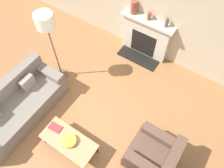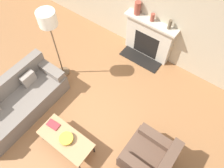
{
  "view_description": "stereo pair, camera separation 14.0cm",
  "coord_description": "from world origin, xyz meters",
  "px_view_note": "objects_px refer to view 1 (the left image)",
  "views": [
    {
      "loc": [
        1.55,
        -0.9,
        4.45
      ],
      "look_at": [
        0.08,
        1.32,
        0.45
      ],
      "focal_mm": 35.0,
      "sensor_mm": 36.0,
      "label": 1
    },
    {
      "loc": [
        1.67,
        -0.82,
        4.45
      ],
      "look_at": [
        0.08,
        1.32,
        0.45
      ],
      "focal_mm": 35.0,
      "sensor_mm": 36.0,
      "label": 2
    }
  ],
  "objects_px": {
    "fireplace": "(145,37)",
    "book": "(55,128)",
    "floor_lamp": "(46,26)",
    "coffee_table": "(69,141)",
    "mantel_vase_center_right": "(167,22)",
    "bowl": "(69,141)",
    "armchair_far": "(153,155)",
    "mantel_vase_center_left": "(149,16)",
    "couch": "(18,107)",
    "mantel_vase_left": "(134,7)"
  },
  "relations": [
    {
      "from": "book",
      "to": "floor_lamp",
      "type": "distance_m",
      "value": 1.98
    },
    {
      "from": "book",
      "to": "coffee_table",
      "type": "bearing_deg",
      "value": -14.28
    },
    {
      "from": "mantel_vase_center_left",
      "to": "book",
      "type": "bearing_deg",
      "value": -96.16
    },
    {
      "from": "fireplace",
      "to": "book",
      "type": "xyz_separation_m",
      "value": [
        -0.33,
        -3.04,
        -0.14
      ]
    },
    {
      "from": "fireplace",
      "to": "armchair_far",
      "type": "xyz_separation_m",
      "value": [
        1.53,
        -2.43,
        -0.21
      ]
    },
    {
      "from": "book",
      "to": "mantel_vase_center_left",
      "type": "xyz_separation_m",
      "value": [
        0.33,
        3.06,
        0.79
      ]
    },
    {
      "from": "book",
      "to": "mantel_vase_left",
      "type": "xyz_separation_m",
      "value": [
        -0.08,
        3.06,
        0.85
      ]
    },
    {
      "from": "fireplace",
      "to": "coffee_table",
      "type": "xyz_separation_m",
      "value": [
        0.05,
        -3.1,
        -0.18
      ]
    },
    {
      "from": "armchair_far",
      "to": "mantel_vase_center_right",
      "type": "distance_m",
      "value": 2.82
    },
    {
      "from": "fireplace",
      "to": "armchair_far",
      "type": "relative_size",
      "value": 1.59
    },
    {
      "from": "armchair_far",
      "to": "bowl",
      "type": "distance_m",
      "value": 1.6
    },
    {
      "from": "coffee_table",
      "to": "floor_lamp",
      "type": "bearing_deg",
      "value": 136.69
    },
    {
      "from": "mantel_vase_left",
      "to": "mantel_vase_center_right",
      "type": "bearing_deg",
      "value": 0.0
    },
    {
      "from": "couch",
      "to": "coffee_table",
      "type": "xyz_separation_m",
      "value": [
        1.41,
        0.01,
        0.04
      ]
    },
    {
      "from": "coffee_table",
      "to": "mantel_vase_left",
      "type": "height_order",
      "value": "mantel_vase_left"
    },
    {
      "from": "armchair_far",
      "to": "fireplace",
      "type": "bearing_deg",
      "value": -147.76
    },
    {
      "from": "bowl",
      "to": "mantel_vase_center_right",
      "type": "distance_m",
      "value": 3.23
    },
    {
      "from": "armchair_far",
      "to": "bowl",
      "type": "height_order",
      "value": "armchair_far"
    },
    {
      "from": "book",
      "to": "mantel_vase_left",
      "type": "relative_size",
      "value": 0.85
    },
    {
      "from": "fireplace",
      "to": "coffee_table",
      "type": "relative_size",
      "value": 1.22
    },
    {
      "from": "book",
      "to": "mantel_vase_center_left",
      "type": "height_order",
      "value": "mantel_vase_center_left"
    },
    {
      "from": "armchair_far",
      "to": "coffee_table",
      "type": "distance_m",
      "value": 1.63
    },
    {
      "from": "armchair_far",
      "to": "bowl",
      "type": "xyz_separation_m",
      "value": [
        -1.45,
        -0.67,
        0.11
      ]
    },
    {
      "from": "mantel_vase_center_left",
      "to": "bowl",
      "type": "bearing_deg",
      "value": -88.37
    },
    {
      "from": "couch",
      "to": "mantel_vase_center_left",
      "type": "relative_size",
      "value": 11.42
    },
    {
      "from": "coffee_table",
      "to": "mantel_vase_left",
      "type": "relative_size",
      "value": 3.48
    },
    {
      "from": "fireplace",
      "to": "bowl",
      "type": "xyz_separation_m",
      "value": [
        0.09,
        -3.1,
        -0.1
      ]
    },
    {
      "from": "couch",
      "to": "mantel_vase_center_left",
      "type": "xyz_separation_m",
      "value": [
        1.35,
        3.13,
        0.87
      ]
    },
    {
      "from": "armchair_far",
      "to": "book",
      "type": "distance_m",
      "value": 1.96
    },
    {
      "from": "coffee_table",
      "to": "mantel_vase_center_right",
      "type": "height_order",
      "value": "mantel_vase_center_right"
    },
    {
      "from": "fireplace",
      "to": "floor_lamp",
      "type": "xyz_separation_m",
      "value": [
        -1.33,
        -1.8,
        1.04
      ]
    },
    {
      "from": "mantel_vase_left",
      "to": "coffee_table",
      "type": "bearing_deg",
      "value": -81.56
    },
    {
      "from": "fireplace",
      "to": "couch",
      "type": "xyz_separation_m",
      "value": [
        -1.36,
        -3.12,
        -0.22
      ]
    },
    {
      "from": "fireplace",
      "to": "mantel_vase_center_left",
      "type": "relative_size",
      "value": 7.16
    },
    {
      "from": "coffee_table",
      "to": "mantel_vase_center_left",
      "type": "distance_m",
      "value": 3.23
    },
    {
      "from": "floor_lamp",
      "to": "mantel_vase_center_left",
      "type": "distance_m",
      "value": 2.28
    },
    {
      "from": "armchair_far",
      "to": "mantel_vase_left",
      "type": "distance_m",
      "value": 3.26
    },
    {
      "from": "mantel_vase_left",
      "to": "mantel_vase_center_right",
      "type": "height_order",
      "value": "mantel_vase_left"
    },
    {
      "from": "coffee_table",
      "to": "book",
      "type": "height_order",
      "value": "book"
    },
    {
      "from": "book",
      "to": "mantel_vase_center_right",
      "type": "height_order",
      "value": "mantel_vase_center_right"
    },
    {
      "from": "couch",
      "to": "book",
      "type": "bearing_deg",
      "value": -85.84
    },
    {
      "from": "bowl",
      "to": "book",
      "type": "distance_m",
      "value": 0.42
    },
    {
      "from": "couch",
      "to": "mantel_vase_left",
      "type": "xyz_separation_m",
      "value": [
        0.95,
        3.13,
        0.94
      ]
    },
    {
      "from": "armchair_far",
      "to": "mantel_vase_center_right",
      "type": "xyz_separation_m",
      "value": [
        -1.1,
        2.45,
        0.88
      ]
    },
    {
      "from": "bowl",
      "to": "book",
      "type": "relative_size",
      "value": 0.99
    },
    {
      "from": "floor_lamp",
      "to": "fireplace",
      "type": "bearing_deg",
      "value": 53.5
    },
    {
      "from": "armchair_far",
      "to": "mantel_vase_center_right",
      "type": "bearing_deg",
      "value": -155.76
    },
    {
      "from": "armchair_far",
      "to": "coffee_table",
      "type": "height_order",
      "value": "armchair_far"
    },
    {
      "from": "floor_lamp",
      "to": "mantel_vase_center_right",
      "type": "height_order",
      "value": "floor_lamp"
    },
    {
      "from": "fireplace",
      "to": "coffee_table",
      "type": "height_order",
      "value": "fireplace"
    }
  ]
}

